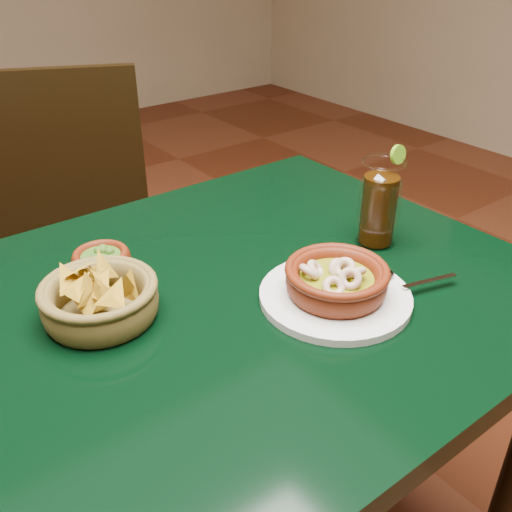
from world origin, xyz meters
TOP-DOWN VIEW (x-y plane):
  - dining_table at (0.00, 0.00)m, footprint 1.20×0.80m
  - dining_chair at (0.09, 0.70)m, footprint 0.58×0.58m
  - shrimp_plate at (0.22, -0.12)m, footprint 0.30×0.23m
  - chip_basket at (-0.09, 0.06)m, footprint 0.20×0.20m
  - guacamole_ramekin at (-0.03, 0.18)m, footprint 0.12×0.12m
  - cola_drink at (0.41, -0.03)m, footprint 0.16×0.16m

SIDE VIEW (x-z plane):
  - dining_chair at x=0.09m, z-range 0.05..1.00m
  - dining_table at x=0.00m, z-range 0.28..1.03m
  - guacamole_ramekin at x=-0.03m, z-range 0.75..0.79m
  - shrimp_plate at x=0.22m, z-range 0.74..0.82m
  - chip_basket at x=-0.09m, z-range 0.73..0.83m
  - cola_drink at x=0.41m, z-range 0.74..0.92m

